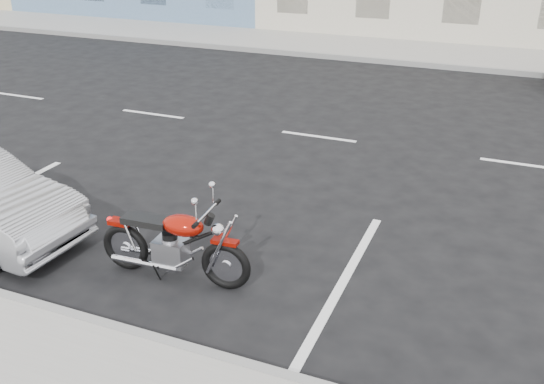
% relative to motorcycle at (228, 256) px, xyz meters
% --- Properties ---
extents(ground, '(120.00, 120.00, 0.00)m').
position_rel_motorcycle_xyz_m(ground, '(1.26, 5.69, -0.47)').
color(ground, black).
rests_on(ground, ground).
extents(sidewalk_far, '(80.00, 3.40, 0.15)m').
position_rel_motorcycle_xyz_m(sidewalk_far, '(-3.74, 14.39, -0.39)').
color(sidewalk_far, gray).
rests_on(sidewalk_far, ground).
extents(curb_far, '(80.00, 0.12, 0.16)m').
position_rel_motorcycle_xyz_m(curb_far, '(-3.74, 12.69, -0.39)').
color(curb_far, gray).
rests_on(curb_far, ground).
extents(motorcycle, '(2.04, 0.67, 1.02)m').
position_rel_motorcycle_xyz_m(motorcycle, '(0.00, 0.00, 0.00)').
color(motorcycle, black).
rests_on(motorcycle, ground).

